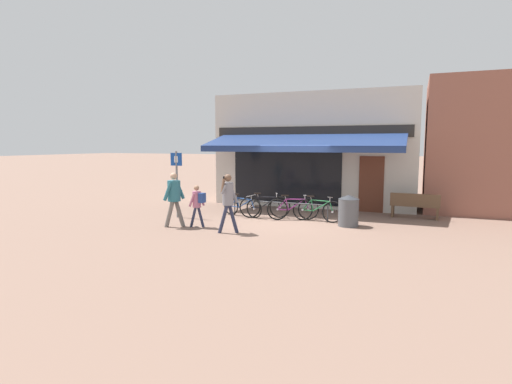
{
  "coord_description": "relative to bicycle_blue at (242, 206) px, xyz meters",
  "views": [
    {
      "loc": [
        3.95,
        -12.52,
        2.54
      ],
      "look_at": [
        -0.66,
        -0.99,
        1.05
      ],
      "focal_mm": 28.0,
      "sensor_mm": 36.0,
      "label": 1
    }
  ],
  "objects": [
    {
      "name": "ground_plane",
      "position": [
        1.66,
        -0.2,
        -0.36
      ],
      "size": [
        160.0,
        160.0,
        0.0
      ],
      "primitive_type": "plane",
      "color": "#846656"
    },
    {
      "name": "shop_front",
      "position": [
        1.67,
        4.13,
        1.94
      ],
      "size": [
        8.14,
        5.01,
        4.59
      ],
      "color": "beige",
      "rests_on": "ground_plane"
    },
    {
      "name": "bike_rack_rail",
      "position": [
        1.32,
        0.16,
        0.12
      ],
      "size": [
        3.46,
        0.04,
        0.57
      ],
      "color": "#47494F",
      "rests_on": "ground_plane"
    },
    {
      "name": "bicycle_blue",
      "position": [
        0.0,
        0.0,
        0.0
      ],
      "size": [
        1.66,
        0.63,
        0.8
      ],
      "rotation": [
        0.03,
        0.0,
        -0.27
      ],
      "color": "black",
      "rests_on": "ground_plane"
    },
    {
      "name": "bicycle_black",
      "position": [
        0.82,
        0.1,
        0.04
      ],
      "size": [
        1.66,
        0.84,
        0.88
      ],
      "rotation": [
        -0.08,
        0.0,
        0.41
      ],
      "color": "black",
      "rests_on": "ground_plane"
    },
    {
      "name": "bicycle_purple",
      "position": [
        1.83,
        0.08,
        0.02
      ],
      "size": [
        1.66,
        0.9,
        0.87
      ],
      "rotation": [
        -0.12,
        0.0,
        0.43
      ],
      "color": "black",
      "rests_on": "ground_plane"
    },
    {
      "name": "bicycle_green",
      "position": [
        2.66,
        0.12,
        0.02
      ],
      "size": [
        1.74,
        0.52,
        0.87
      ],
      "rotation": [
        -0.15,
        0.0,
        -0.09
      ],
      "color": "black",
      "rests_on": "ground_plane"
    },
    {
      "name": "pedestrian_adult",
      "position": [
        0.69,
        -2.56,
        0.7
      ],
      "size": [
        0.57,
        0.55,
        1.72
      ],
      "rotation": [
        0.0,
        0.0,
        3.2
      ],
      "color": "#282D47",
      "rests_on": "ground_plane"
    },
    {
      "name": "pedestrian_child",
      "position": [
        -0.52,
        -2.19,
        0.46
      ],
      "size": [
        0.51,
        0.38,
        1.31
      ],
      "rotation": [
        0.0,
        0.0,
        3.05
      ],
      "color": "#282D47",
      "rests_on": "ground_plane"
    },
    {
      "name": "pedestrian_second_adult",
      "position": [
        -1.23,
        -2.39,
        0.66
      ],
      "size": [
        0.58,
        0.68,
        1.7
      ],
      "rotation": [
        0.0,
        0.0,
        3.25
      ],
      "color": "slate",
      "rests_on": "ground_plane"
    },
    {
      "name": "litter_bin",
      "position": [
        3.75,
        -0.3,
        0.14
      ],
      "size": [
        0.64,
        0.64,
        0.98
      ],
      "color": "#515459",
      "rests_on": "ground_plane"
    },
    {
      "name": "parking_sign",
      "position": [
        -2.03,
        -0.99,
        1.06
      ],
      "size": [
        0.44,
        0.07,
        2.31
      ],
      "color": "slate",
      "rests_on": "ground_plane"
    },
    {
      "name": "park_bench",
      "position": [
        5.66,
        1.85,
        0.11
      ],
      "size": [
        1.62,
        0.53,
        0.87
      ],
      "rotation": [
        0.0,
        0.0,
        -0.06
      ],
      "color": "brown",
      "rests_on": "ground_plane"
    }
  ]
}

